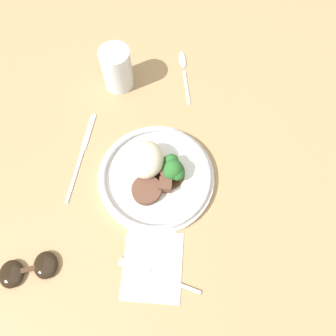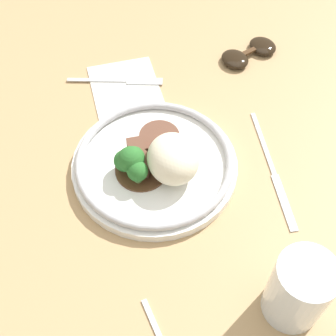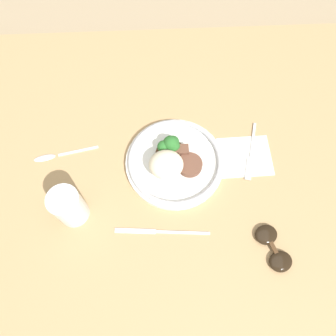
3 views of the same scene
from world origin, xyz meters
The scene contains 9 objects.
ground_plane centered at (0.00, 0.00, 0.00)m, with size 8.00×8.00×0.00m, color #998466.
dining_table centered at (0.00, 0.00, 0.02)m, with size 1.33×0.99×0.03m.
napkin centered at (-0.19, -0.04, 0.03)m, with size 0.14×0.12×0.00m.
plate centered at (-0.01, -0.02, 0.05)m, with size 0.25×0.25×0.08m.
juice_glass centered at (0.24, 0.10, 0.08)m, with size 0.07×0.07×0.11m.
fork centered at (-0.21, -0.03, 0.03)m, with size 0.05×0.17×0.00m.
knife centered at (0.04, 0.15, 0.03)m, with size 0.23×0.03×0.00m.
spoon centered at (0.31, -0.06, 0.03)m, with size 0.17×0.04×0.01m.
sunglasses centered at (-0.22, 0.20, 0.04)m, with size 0.09×0.13×0.02m.
Camera 1 is at (-0.27, -0.07, 0.70)m, focal length 35.00 mm.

